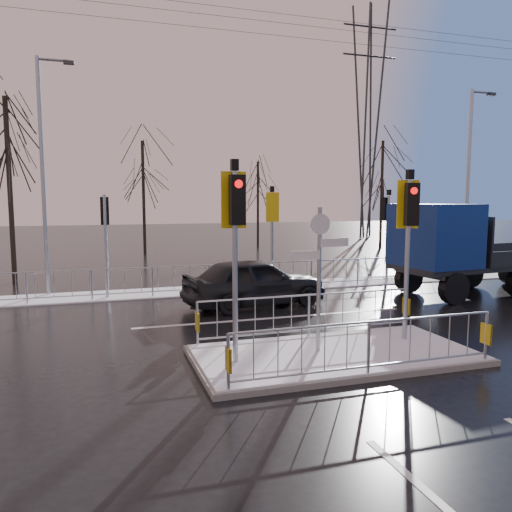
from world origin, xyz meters
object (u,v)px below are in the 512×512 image
object	(u,v)px
traffic_island	(334,340)
car_far_lane	(255,282)
flatbed_truck	(456,247)
street_lamp_left	(44,167)
street_lamp_right	(470,176)

from	to	relation	value
traffic_island	car_far_lane	distance (m)	5.53
car_far_lane	flatbed_truck	bearing A→B (deg)	-102.91
traffic_island	street_lamp_left	xyz separation A→B (m)	(-6.42, 9.49, 4.10)
flatbed_truck	street_lamp_left	bearing A→B (deg)	161.70
car_far_lane	flatbed_truck	distance (m)	7.29
traffic_island	flatbed_truck	size ratio (longest dim) A/B	0.84
car_far_lane	traffic_island	bearing A→B (deg)	171.66
traffic_island	flatbed_truck	distance (m)	8.84
traffic_island	car_far_lane	size ratio (longest dim) A/B	1.31
traffic_island	street_lamp_left	world-z (taller)	street_lamp_left
car_far_lane	street_lamp_left	size ratio (longest dim) A/B	0.56
car_far_lane	street_lamp_left	distance (m)	8.38
flatbed_truck	traffic_island	bearing A→B (deg)	-145.13
car_far_lane	street_lamp_right	world-z (taller)	street_lamp_right
flatbed_truck	street_lamp_right	xyz separation A→B (m)	(3.41, 3.49, 2.68)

